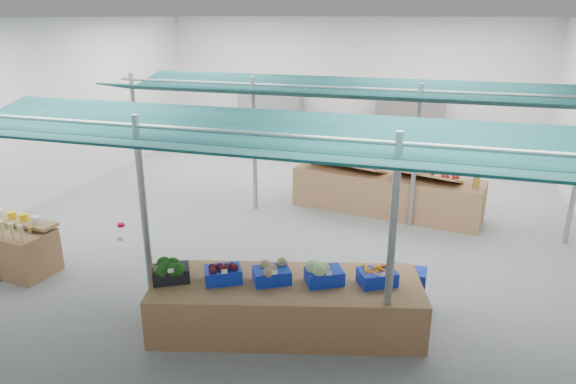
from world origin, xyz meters
name	(u,v)px	position (x,y,z in m)	size (l,w,h in m)	color
floor	(291,221)	(0.00, 0.00, 0.00)	(13.00, 13.00, 0.00)	gray
hall	(309,90)	(0.00, 1.44, 2.65)	(13.00, 13.00, 13.00)	silver
pole_grid	(304,166)	(0.75, -1.75, 1.81)	(10.00, 4.60, 3.00)	gray
awnings	(304,109)	(0.75, -1.75, 2.78)	(9.50, 7.08, 0.30)	black
back_shelving_left	(270,119)	(-2.50, 6.00, 1.00)	(2.00, 0.50, 2.00)	#B23F33
back_shelving_right	(409,127)	(2.00, 6.00, 1.00)	(2.00, 0.50, 2.00)	#B23F33
bottle_shelf	(9,246)	(-4.11, -3.52, 0.42)	(1.79, 1.21, 1.05)	brown
veg_counter	(287,305)	(1.09, -3.85, 0.37)	(3.76, 1.25, 0.73)	brown
fruit_counter	(386,193)	(1.89, 1.15, 0.45)	(4.19, 1.00, 0.90)	brown
far_counter	(344,150)	(0.26, 4.73, 0.44)	(4.89, 0.98, 0.88)	brown
crate_stack	(407,288)	(2.69, -2.77, 0.31)	(0.52, 0.36, 0.62)	#102BB5
vendor_left	(343,160)	(0.69, 2.25, 0.84)	(0.61, 0.40, 1.67)	navy
vendor_right	(417,166)	(2.49, 2.25, 0.84)	(0.81, 0.63, 1.67)	#B91642
crate_broccoli	(171,270)	(-0.48, -4.27, 0.89)	(0.61, 0.55, 0.35)	black
crate_beets	(223,272)	(0.23, -4.08, 0.86)	(0.61, 0.55, 0.29)	#102BB5
crate_celeriac	(272,273)	(0.89, -3.91, 0.88)	(0.61, 0.55, 0.31)	#102BB5
crate_cabbage	(324,272)	(1.59, -3.72, 0.89)	(0.61, 0.55, 0.35)	#102BB5
crate_carrots	(377,276)	(2.30, -3.53, 0.84)	(0.61, 0.55, 0.29)	#102BB5
sparrow	(156,268)	(-0.61, -4.44, 0.98)	(0.12, 0.09, 0.11)	brown
pole_ribbon	(121,226)	(-1.78, -3.50, 1.08)	(0.12, 0.12, 0.28)	red
apple_heap_yellow	(343,163)	(0.89, 1.22, 1.06)	(2.02, 1.28, 0.27)	#997247
apple_heap_red	(425,173)	(2.71, 0.92, 1.06)	(1.65, 1.15, 0.27)	#997247
pineapple	(477,179)	(3.74, 0.74, 1.08)	(0.14, 0.14, 0.39)	#8C6019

